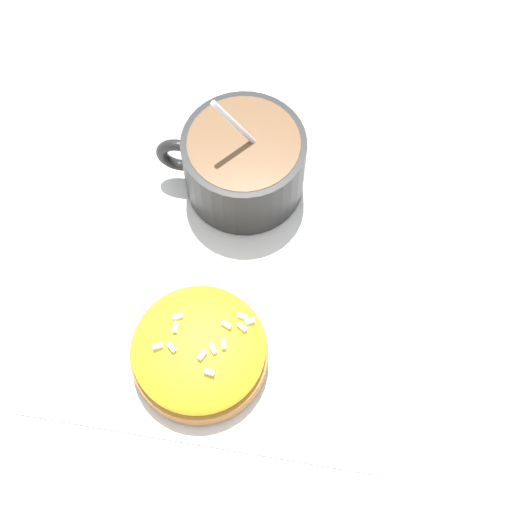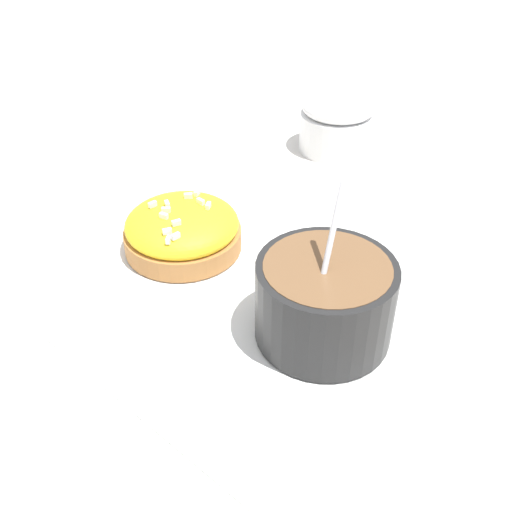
{
  "view_description": "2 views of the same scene",
  "coord_description": "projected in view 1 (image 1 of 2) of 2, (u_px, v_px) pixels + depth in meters",
  "views": [
    {
      "loc": [
        -0.22,
        -0.05,
        0.5
      ],
      "look_at": [
        -0.0,
        -0.02,
        0.03
      ],
      "focal_mm": 50.0,
      "sensor_mm": 36.0,
      "label": 1
    },
    {
      "loc": [
        0.24,
        -0.27,
        0.3
      ],
      "look_at": [
        0.01,
        0.01,
        0.03
      ],
      "focal_mm": 42.0,
      "sensor_mm": 36.0,
      "label": 2
    }
  ],
  "objects": [
    {
      "name": "ground_plane",
      "position": [
        232.0,
        269.0,
        0.55
      ],
      "size": [
        3.0,
        3.0,
        0.0
      ],
      "primitive_type": "plane",
      "color": "silver"
    },
    {
      "name": "paper_napkin",
      "position": [
        232.0,
        269.0,
        0.55
      ],
      "size": [
        0.28,
        0.27,
        0.0
      ],
      "color": "white",
      "rests_on": "ground_plane"
    },
    {
      "name": "coffee_cup",
      "position": [
        244.0,
        162.0,
        0.55
      ],
      "size": [
        0.1,
        0.12,
        0.11
      ],
      "color": "black",
      "rests_on": "paper_napkin"
    },
    {
      "name": "frosted_pastry",
      "position": [
        199.0,
        351.0,
        0.5
      ],
      "size": [
        0.1,
        0.1,
        0.04
      ],
      "color": "#B2753D",
      "rests_on": "paper_napkin"
    }
  ]
}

